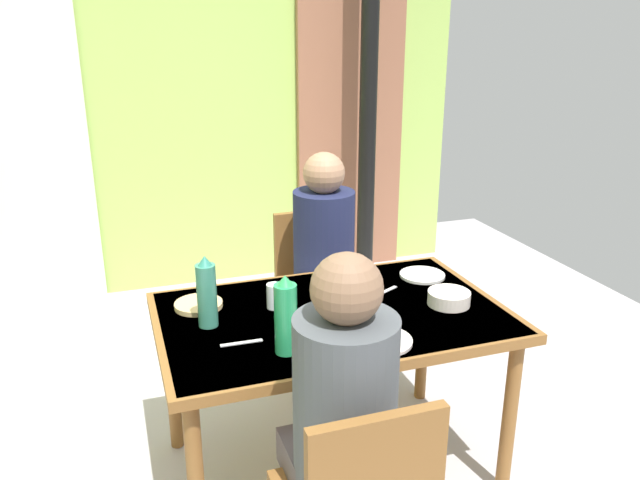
% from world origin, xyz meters
% --- Properties ---
extents(wall_back, '(4.25, 0.10, 2.86)m').
position_xyz_m(wall_back, '(0.00, 2.26, 1.43)').
color(wall_back, '#AAD160').
rests_on(wall_back, ground_plane).
extents(door_wooden, '(0.80, 0.05, 2.00)m').
position_xyz_m(door_wooden, '(1.35, 2.18, 1.00)').
color(door_wooden, '#995F45').
rests_on(door_wooden, ground_plane).
extents(stove_pipe_column, '(0.12, 0.12, 2.86)m').
position_xyz_m(stove_pipe_column, '(1.37, 1.91, 1.43)').
color(stove_pipe_column, black).
rests_on(stove_pipe_column, ground_plane).
extents(curtain_panel, '(0.90, 0.03, 2.40)m').
position_xyz_m(curtain_panel, '(-0.90, 2.16, 1.20)').
color(curtain_panel, white).
rests_on(curtain_panel, ground_plane).
extents(dining_table, '(1.35, 0.86, 0.72)m').
position_xyz_m(dining_table, '(0.42, -0.01, 0.65)').
color(dining_table, brown).
rests_on(dining_table, ground_plane).
extents(chair_far_diner, '(0.40, 0.40, 0.87)m').
position_xyz_m(chair_far_diner, '(0.61, 0.77, 0.50)').
color(chair_far_diner, brown).
rests_on(chair_far_diner, ground_plane).
extents(person_near_diner, '(0.30, 0.37, 0.77)m').
position_xyz_m(person_near_diner, '(0.22, -0.65, 0.78)').
color(person_near_diner, '#534A4D').
rests_on(person_near_diner, ground_plane).
extents(person_far_diner, '(0.30, 0.37, 0.77)m').
position_xyz_m(person_far_diner, '(0.61, 0.63, 0.78)').
color(person_far_diner, '#25263E').
rests_on(person_far_diner, ground_plane).
extents(water_bottle_green_near, '(0.08, 0.08, 0.28)m').
position_xyz_m(water_bottle_green_near, '(0.16, -0.25, 0.86)').
color(water_bottle_green_near, '#269B5B').
rests_on(water_bottle_green_near, dining_table).
extents(water_bottle_green_far, '(0.07, 0.07, 0.28)m').
position_xyz_m(water_bottle_green_far, '(-0.06, 0.04, 0.85)').
color(water_bottle_green_far, '#39866E').
rests_on(water_bottle_green_far, dining_table).
extents(serving_bowl_center, '(0.17, 0.17, 0.05)m').
position_xyz_m(serving_bowl_center, '(0.88, -0.09, 0.75)').
color(serving_bowl_center, white).
rests_on(serving_bowl_center, dining_table).
extents(dinner_plate_near_left, '(0.20, 0.20, 0.01)m').
position_xyz_m(dinner_plate_near_left, '(0.31, -0.07, 0.73)').
color(dinner_plate_near_left, white).
rests_on(dinner_plate_near_left, dining_table).
extents(dinner_plate_near_right, '(0.20, 0.20, 0.01)m').
position_xyz_m(dinner_plate_near_right, '(0.92, 0.21, 0.73)').
color(dinner_plate_near_right, white).
rests_on(dinner_plate_near_right, dining_table).
extents(dinner_plate_far_center, '(0.23, 0.23, 0.01)m').
position_xyz_m(dinner_plate_far_center, '(0.49, -0.29, 0.73)').
color(dinner_plate_far_center, white).
rests_on(dinner_plate_far_center, dining_table).
extents(drinking_glass_by_near_diner, '(0.06, 0.06, 0.10)m').
position_xyz_m(drinking_glass_by_near_diner, '(0.21, 0.11, 0.77)').
color(drinking_glass_by_near_diner, silver).
rests_on(drinking_glass_by_near_diner, dining_table).
extents(bread_plate_sliced, '(0.19, 0.19, 0.02)m').
position_xyz_m(bread_plate_sliced, '(-0.07, 0.21, 0.73)').
color(bread_plate_sliced, '#DBB77A').
rests_on(bread_plate_sliced, dining_table).
extents(cutlery_knife_near, '(0.15, 0.02, 0.00)m').
position_xyz_m(cutlery_knife_near, '(0.03, -0.14, 0.72)').
color(cutlery_knife_near, silver).
rests_on(cutlery_knife_near, dining_table).
extents(cutlery_fork_near, '(0.14, 0.08, 0.00)m').
position_xyz_m(cutlery_fork_near, '(0.69, 0.11, 0.72)').
color(cutlery_fork_near, silver).
rests_on(cutlery_fork_near, dining_table).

